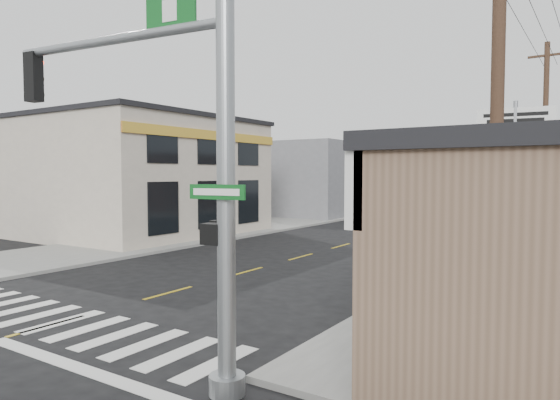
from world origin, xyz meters
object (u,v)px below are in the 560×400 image
Objects in this scene: utility_pole_near at (497,109)px; fire_hydrant at (442,310)px; dance_center_sign at (515,139)px; utility_pole_far at (545,141)px; guide_sign at (487,233)px; lamp_post at (459,193)px; traffic_signal_pole at (189,154)px; bare_tree at (479,151)px.

fire_hydrant is at bearing 120.05° from utility_pole_near.
dance_center_sign is 4.91m from utility_pole_far.
guide_sign is 4.73m from lamp_post.
traffic_signal_pole is at bearing -87.09° from guide_sign.
fire_hydrant is 0.12× the size of bare_tree.
utility_pole_far is at bearing 106.55° from guide_sign.
lamp_post is 0.94× the size of bare_tree.
dance_center_sign is at bearing 75.97° from traffic_signal_pole.
traffic_signal_pole is at bearing -104.41° from dance_center_sign.
traffic_signal_pole is 18.20m from dance_center_sign.
fire_hydrant is 3.83m from bare_tree.
dance_center_sign is (-0.23, 12.26, 4.75)m from fire_hydrant.
bare_tree is at bearing -24.65° from fire_hydrant.
lamp_post is at bearing 99.59° from utility_pole_near.
utility_pole_far reaches higher than utility_pole_near.
lamp_post is at bearing 105.66° from bare_tree.
lamp_post is at bearing 101.18° from fire_hydrant.
traffic_signal_pole is at bearing -143.67° from utility_pole_near.
utility_pole_near is at bearing 36.93° from traffic_signal_pole.
bare_tree is (0.82, -0.38, 3.72)m from fire_hydrant.
utility_pole_near is 19.04m from utility_pole_far.
traffic_signal_pole is 1.35× the size of lamp_post.
utility_pole_near is (0.61, -1.52, 0.70)m from bare_tree.
guide_sign is 0.39× the size of dance_center_sign.
lamp_post is 9.44m from bare_tree.
dance_center_sign is 12.72m from bare_tree.
traffic_signal_pole is at bearing -95.84° from utility_pole_far.
guide_sign is (2.77, 10.16, -2.15)m from traffic_signal_pole.
utility_pole_far is at bearing 100.38° from lamp_post.
bare_tree is 0.56× the size of utility_pole_near.
traffic_signal_pole is 6.39m from bare_tree.
traffic_signal_pole is 10.75m from guide_sign.
lamp_post is (-1.71, 8.64, 2.47)m from fire_hydrant.
lamp_post reaches higher than fire_hydrant.
guide_sign is 4.63m from fire_hydrant.
fire_hydrant is at bearing -95.70° from dance_center_sign.
utility_pole_far is (-0.94, 19.01, 0.50)m from utility_pole_near.
fire_hydrant is 0.06× the size of utility_pole_far.
dance_center_sign is at bearing 89.71° from utility_pole_near.
utility_pole_near is at bearing -52.94° from fire_hydrant.
guide_sign is 5.37m from bare_tree.
bare_tree reaches higher than guide_sign.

